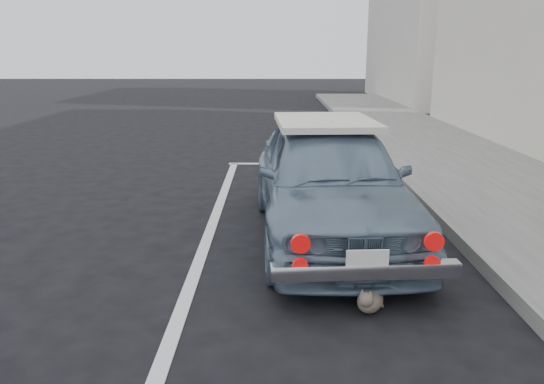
% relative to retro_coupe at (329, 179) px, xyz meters
% --- Properties ---
extents(ground, '(80.00, 80.00, 0.00)m').
position_rel_retro_coupe_xyz_m(ground, '(-0.46, -2.48, -0.67)').
color(ground, black).
rests_on(ground, ground).
extents(building_far, '(3.50, 10.00, 8.00)m').
position_rel_retro_coupe_xyz_m(building_far, '(5.89, 17.52, 3.33)').
color(building_far, beige).
rests_on(building_far, ground).
extents(pline_front, '(3.00, 0.12, 0.01)m').
position_rel_retro_coupe_xyz_m(pline_front, '(0.04, 4.02, -0.66)').
color(pline_front, silver).
rests_on(pline_front, ground).
extents(pline_side, '(0.12, 7.00, 0.01)m').
position_rel_retro_coupe_xyz_m(pline_side, '(-1.36, 0.52, -0.66)').
color(pline_side, silver).
rests_on(pline_side, ground).
extents(retro_coupe, '(1.77, 3.96, 1.32)m').
position_rel_retro_coupe_xyz_m(retro_coupe, '(0.00, 0.00, 0.00)').
color(retro_coupe, slate).
rests_on(retro_coupe, ground).
extents(cat, '(0.31, 0.41, 0.24)m').
position_rel_retro_coupe_xyz_m(cat, '(0.16, -1.83, -0.56)').
color(cat, '#716356').
rests_on(cat, ground).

